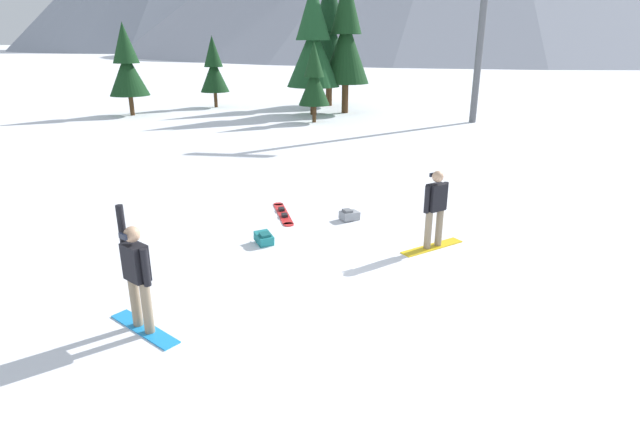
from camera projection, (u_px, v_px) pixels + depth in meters
ground_plane at (330, 306)px, 8.47m from camera, size 800.00×800.00×0.00m
snowboarder_foreground at (137, 275)px, 7.48m from camera, size 1.42×1.00×1.98m
snowboarder_midground at (435, 208)px, 10.56m from camera, size 1.37×1.24×1.71m
loose_snowboard_near_right at (283, 213)px, 12.92m from camera, size 0.95×1.86×0.09m
backpack_grey at (349, 215)px, 12.50m from camera, size 0.55×0.53×0.28m
backpack_teal at (264, 238)px, 11.01m from camera, size 0.53×0.56×0.29m
pine_tree_tall at (127, 65)px, 28.96m from camera, size 2.27×2.27×5.23m
pine_tree_twin at (329, 34)px, 32.79m from camera, size 3.19×3.19×8.41m
pine_tree_slender at (313, 44)px, 28.89m from camera, size 3.10×3.10×7.43m
pine_tree_young at (346, 38)px, 29.46m from camera, size 2.83×2.83×8.02m
pine_tree_short at (214, 69)px, 32.66m from camera, size 1.87×1.87×4.55m
pine_tree_broad at (314, 79)px, 26.61m from camera, size 1.67×1.67×4.20m
ski_lift_tower at (484, 3)px, 25.39m from camera, size 3.36×0.36×10.55m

